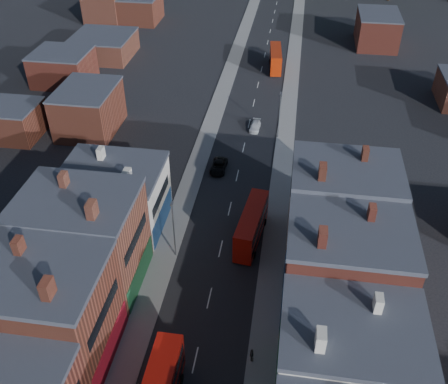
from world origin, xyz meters
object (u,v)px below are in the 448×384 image
(bus_1, at_px, (251,225))
(bus_2, at_px, (276,58))
(car_2, at_px, (219,166))
(ped_3, at_px, (252,355))
(car_3, at_px, (255,126))

(bus_1, bearing_deg, bus_2, 97.59)
(bus_1, relative_size, car_2, 2.13)
(bus_2, distance_m, ped_3, 71.92)
(car_3, relative_size, ped_3, 2.41)
(bus_2, relative_size, car_3, 2.51)
(bus_2, bearing_deg, car_2, -103.64)
(car_3, height_order, ped_3, ped_3)
(car_2, distance_m, car_3, 13.80)
(car_3, bearing_deg, bus_1, -82.24)
(bus_2, height_order, car_2, bus_2)
(bus_2, height_order, car_3, bus_2)
(bus_1, bearing_deg, car_3, 101.53)
(bus_2, relative_size, ped_3, 6.04)
(car_3, xyz_separation_m, ped_3, (4.26, -45.44, 0.37))
(car_2, height_order, ped_3, ped_3)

